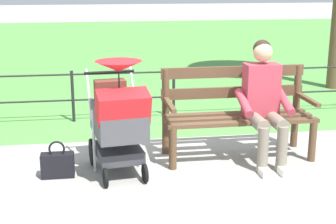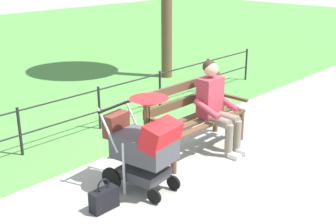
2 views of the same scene
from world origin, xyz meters
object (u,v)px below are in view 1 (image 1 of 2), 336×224
at_px(park_bench, 237,109).
at_px(person_on_bench, 264,99).
at_px(stroller, 118,117).
at_px(handbag, 58,164).

relative_size(park_bench, person_on_bench, 1.26).
distance_m(park_bench, stroller, 1.34).
height_order(park_bench, person_on_bench, person_on_bench).
distance_m(person_on_bench, handbag, 2.20).
relative_size(stroller, handbag, 3.11).
height_order(person_on_bench, stroller, person_on_bench).
xyz_separation_m(park_bench, stroller, (1.29, 0.37, 0.07)).
xyz_separation_m(person_on_bench, handbag, (2.12, 0.13, -0.55)).
xyz_separation_m(stroller, handbag, (0.61, -0.01, -0.47)).
distance_m(park_bench, person_on_bench, 0.35).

